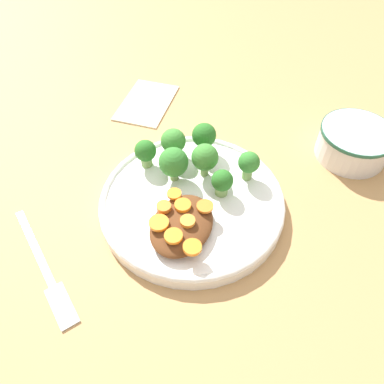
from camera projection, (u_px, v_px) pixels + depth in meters
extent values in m
plane|color=tan|center=(192.00, 207.00, 0.57)|extent=(4.00, 4.00, 0.00)
cylinder|color=white|center=(192.00, 203.00, 0.56)|extent=(0.28, 0.28, 0.02)
torus|color=white|center=(192.00, 199.00, 0.56)|extent=(0.27, 0.27, 0.01)
cylinder|color=silver|center=(354.00, 143.00, 0.63)|extent=(0.12, 0.12, 0.05)
cylinder|color=#235B47|center=(359.00, 132.00, 0.61)|extent=(0.12, 0.12, 0.01)
cylinder|color=white|center=(357.00, 135.00, 0.61)|extent=(0.10, 0.10, 0.01)
ellipsoid|color=#5B3319|center=(182.00, 225.00, 0.51)|extent=(0.11, 0.08, 0.02)
cylinder|color=#759E51|center=(204.00, 168.00, 0.58)|extent=(0.01, 0.01, 0.03)
sphere|color=#3D8433|center=(205.00, 157.00, 0.56)|extent=(0.04, 0.04, 0.04)
cylinder|color=#759E51|center=(174.00, 173.00, 0.57)|extent=(0.01, 0.01, 0.02)
sphere|color=#337A2D|center=(174.00, 162.00, 0.56)|extent=(0.04, 0.04, 0.04)
cylinder|color=#759E51|center=(221.00, 189.00, 0.56)|extent=(0.02, 0.02, 0.02)
sphere|color=#286B23|center=(222.00, 180.00, 0.54)|extent=(0.03, 0.03, 0.03)
cylinder|color=#759E51|center=(174.00, 151.00, 0.61)|extent=(0.01, 0.01, 0.02)
sphere|color=#3D8433|center=(173.00, 141.00, 0.59)|extent=(0.04, 0.04, 0.04)
cylinder|color=#759E51|center=(204.00, 146.00, 0.61)|extent=(0.02, 0.02, 0.03)
sphere|color=#286B23|center=(204.00, 135.00, 0.59)|extent=(0.04, 0.04, 0.04)
cylinder|color=#759E51|center=(247.00, 172.00, 0.58)|extent=(0.02, 0.02, 0.02)
sphere|color=#337A2D|center=(249.00, 162.00, 0.56)|extent=(0.03, 0.03, 0.03)
cylinder|color=#7FA85B|center=(147.00, 160.00, 0.59)|extent=(0.02, 0.02, 0.02)
sphere|color=#286B23|center=(145.00, 151.00, 0.58)|extent=(0.03, 0.03, 0.03)
cylinder|color=orange|center=(159.00, 223.00, 0.50)|extent=(0.03, 0.03, 0.01)
cylinder|color=orange|center=(185.00, 206.00, 0.51)|extent=(0.02, 0.02, 0.01)
cylinder|color=orange|center=(188.00, 221.00, 0.50)|extent=(0.02, 0.02, 0.01)
cylinder|color=orange|center=(192.00, 247.00, 0.47)|extent=(0.02, 0.02, 0.01)
cylinder|color=orange|center=(164.00, 207.00, 0.51)|extent=(0.02, 0.02, 0.01)
cylinder|color=orange|center=(205.00, 206.00, 0.51)|extent=(0.02, 0.02, 0.00)
cylinder|color=orange|center=(174.00, 194.00, 0.53)|extent=(0.02, 0.02, 0.00)
cylinder|color=orange|center=(173.00, 236.00, 0.48)|extent=(0.02, 0.02, 0.01)
cube|color=silver|center=(35.00, 246.00, 0.52)|extent=(0.09, 0.12, 0.01)
cube|color=silver|center=(61.00, 305.00, 0.47)|extent=(0.06, 0.06, 0.01)
cube|color=beige|center=(147.00, 102.00, 0.74)|extent=(0.15, 0.10, 0.01)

